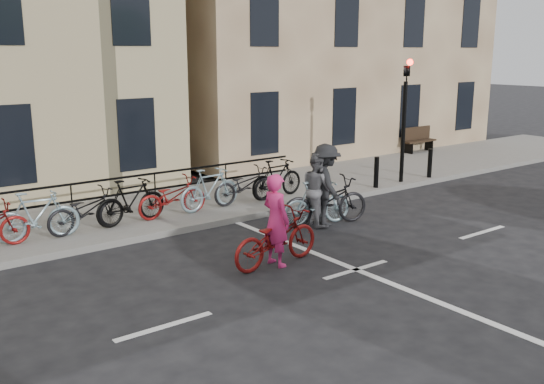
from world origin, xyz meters
TOP-DOWN VIEW (x-y plane):
  - ground at (0.00, 0.00)m, footprint 120.00×120.00m
  - sidewalk at (-4.00, 6.00)m, footprint 46.00×4.00m
  - traffic_light at (6.20, 4.34)m, footprint 0.18×0.30m
  - bollard_east at (5.00, 4.25)m, footprint 0.14×0.14m
  - bollard_west at (7.40, 4.25)m, footprint 0.14×0.14m
  - bench at (11.00, 7.73)m, footprint 1.60×0.41m
  - parked_bikes at (-2.82, 5.04)m, footprint 11.45×1.23m
  - cyclist_pink at (-1.03, 1.14)m, footprint 2.05×0.84m
  - cyclist_grey at (1.40, 2.73)m, footprint 1.85×0.95m
  - cyclist_dark at (1.60, 2.66)m, footprint 2.28×1.39m

SIDE VIEW (x-z plane):
  - ground at x=0.00m, z-range 0.00..0.00m
  - sidewalk at x=-4.00m, z-range 0.00..0.15m
  - bollard_east at x=5.00m, z-range 0.15..1.05m
  - bollard_west at x=7.40m, z-range 0.15..1.05m
  - cyclist_pink at x=-1.03m, z-range -0.27..1.52m
  - parked_bikes at x=-2.82m, z-range 0.12..1.17m
  - bench at x=11.00m, z-range 0.19..1.16m
  - cyclist_grey at x=1.40m, z-range -0.16..1.56m
  - cyclist_dark at x=1.60m, z-range -0.21..1.72m
  - traffic_light at x=6.20m, z-range 0.50..4.40m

